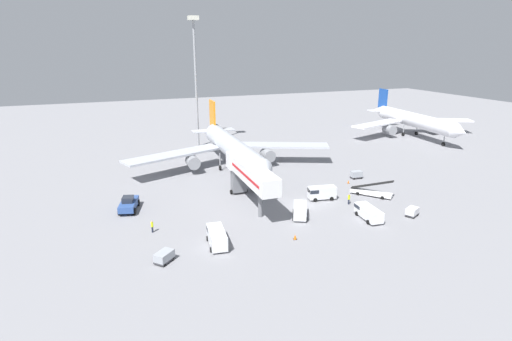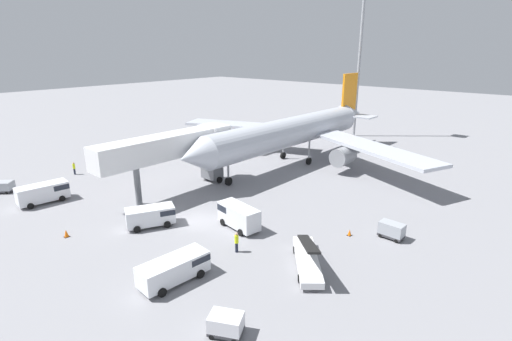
% 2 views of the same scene
% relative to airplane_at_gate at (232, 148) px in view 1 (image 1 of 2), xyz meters
% --- Properties ---
extents(ground_plane, '(300.00, 300.00, 0.00)m').
position_rel_airplane_at_gate_xyz_m(ground_plane, '(4.90, -24.01, -4.89)').
color(ground_plane, gray).
extents(airplane_at_gate, '(45.48, 42.54, 12.81)m').
position_rel_airplane_at_gate_xyz_m(airplane_at_gate, '(0.00, 0.00, 0.00)').
color(airplane_at_gate, '#B7BCC6').
rests_on(airplane_at_gate, ground).
extents(jet_bridge, '(3.61, 18.03, 7.49)m').
position_rel_airplane_at_gate_xyz_m(jet_bridge, '(-3.41, -20.06, 0.73)').
color(jet_bridge, silver).
rests_on(jet_bridge, ground).
extents(pushback_tug, '(3.79, 6.07, 2.47)m').
position_rel_airplane_at_gate_xyz_m(pushback_tug, '(-22.47, -15.51, -3.75)').
color(pushback_tug, '#2D4C8E').
rests_on(pushback_tug, ground).
extents(belt_loader_truck, '(5.96, 6.65, 3.37)m').
position_rel_airplane_at_gate_xyz_m(belt_loader_truck, '(18.24, -24.00, -4.11)').
color(belt_loader_truck, white).
rests_on(belt_loader_truck, ground).
extents(service_van_rear_right, '(2.78, 5.52, 2.19)m').
position_rel_airplane_at_gate_xyz_m(service_van_rear_right, '(-12.43, -32.09, -3.64)').
color(service_van_rear_right, white).
rests_on(service_van_rear_right, ground).
extents(service_van_far_right, '(5.01, 2.67, 2.32)m').
position_rel_airplane_at_gate_xyz_m(service_van_far_right, '(9.01, -22.36, -3.57)').
color(service_van_far_right, silver).
rests_on(service_van_far_right, ground).
extents(service_van_outer_left, '(3.88, 5.06, 1.97)m').
position_rel_airplane_at_gate_xyz_m(service_van_outer_left, '(2.22, -27.69, -3.76)').
color(service_van_outer_left, white).
rests_on(service_van_outer_left, ground).
extents(service_van_near_center, '(2.68, 5.63, 1.89)m').
position_rel_airplane_at_gate_xyz_m(service_van_near_center, '(11.67, -32.14, -3.79)').
color(service_van_near_center, white).
rests_on(service_van_near_center, ground).
extents(baggage_cart_near_left, '(2.28, 1.37, 1.53)m').
position_rel_airplane_at_gate_xyz_m(baggage_cart_near_left, '(21.49, -14.68, -4.05)').
color(baggage_cart_near_left, '#38383D').
rests_on(baggage_cart_near_left, ground).
extents(baggage_cart_rear_left, '(2.49, 2.21, 1.40)m').
position_rel_airplane_at_gate_xyz_m(baggage_cart_rear_left, '(18.72, -33.81, -4.11)').
color(baggage_cart_rear_left, '#38383D').
rests_on(baggage_cart_rear_left, ground).
extents(baggage_cart_mid_left, '(2.79, 2.74, 1.40)m').
position_rel_airplane_at_gate_xyz_m(baggage_cart_mid_left, '(-19.73, -34.21, -4.11)').
color(baggage_cart_mid_left, '#38383D').
rests_on(baggage_cart_mid_left, ground).
extents(ground_crew_worker_foreground, '(0.45, 0.45, 1.88)m').
position_rel_airplane_at_gate_xyz_m(ground_crew_worker_foreground, '(12.26, -26.00, -3.90)').
color(ground_crew_worker_foreground, '#1E2333').
rests_on(ground_crew_worker_foreground, ground).
extents(ground_crew_worker_midground, '(0.48, 0.48, 1.81)m').
position_rel_airplane_at_gate_xyz_m(ground_crew_worker_midground, '(-20.00, -25.14, -3.93)').
color(ground_crew_worker_midground, '#1E2333').
rests_on(ground_crew_worker_midground, ground).
extents(safety_cone_alpha, '(0.41, 0.41, 0.63)m').
position_rel_airplane_at_gate_xyz_m(safety_cone_alpha, '(18.29, -16.75, -4.58)').
color(safety_cone_alpha, black).
rests_on(safety_cone_alpha, ground).
extents(safety_cone_bravo, '(0.48, 0.48, 0.73)m').
position_rel_airplane_at_gate_xyz_m(safety_cone_bravo, '(-1.91, -34.42, -4.53)').
color(safety_cone_bravo, black).
rests_on(safety_cone_bravo, ground).
extents(airplane_background, '(40.16, 40.57, 12.14)m').
position_rel_airplane_at_gate_xyz_m(airplane_background, '(59.76, 13.68, -0.19)').
color(airplane_background, silver).
rests_on(airplane_background, ground).
extents(apron_light_mast, '(2.40, 2.40, 32.45)m').
position_rel_airplane_at_gate_xyz_m(apron_light_mast, '(-1.75, 23.52, 16.82)').
color(apron_light_mast, '#93969B').
rests_on(apron_light_mast, ground).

